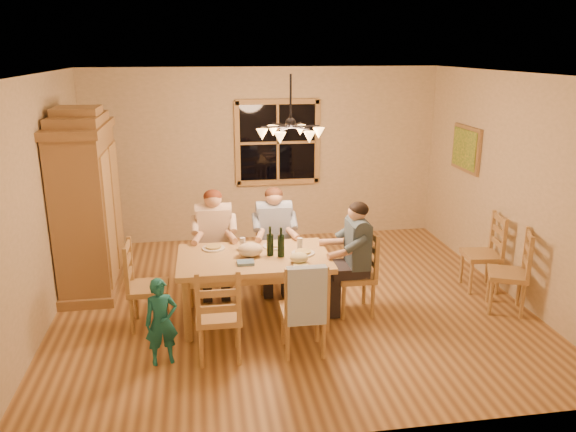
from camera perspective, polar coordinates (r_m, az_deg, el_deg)
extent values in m
plane|color=brown|center=(6.93, 0.24, -8.67)|extent=(5.50, 5.50, 0.00)
cube|color=white|center=(6.27, 0.27, 14.25)|extent=(5.50, 5.00, 0.02)
cube|color=#C0B088|center=(8.88, -2.37, 6.20)|extent=(5.50, 0.02, 2.70)
cube|color=#C0B088|center=(6.62, -23.96, 1.08)|extent=(0.02, 5.00, 2.70)
cube|color=#C0B088|center=(7.41, 21.76, 2.89)|extent=(0.02, 5.00, 2.70)
cube|color=black|center=(8.86, -1.07, 7.49)|extent=(1.20, 0.03, 1.20)
cube|color=#A07846|center=(8.84, -1.05, 7.47)|extent=(1.30, 0.06, 1.30)
cube|color=olive|center=(8.38, 17.66, 6.53)|extent=(0.04, 0.78, 0.64)
cube|color=#1E6B2D|center=(8.37, 17.47, 6.53)|extent=(0.02, 0.68, 0.54)
cylinder|color=black|center=(6.28, 0.27, 11.83)|extent=(0.02, 0.02, 0.53)
sphere|color=black|center=(6.31, 0.27, 9.43)|extent=(0.12, 0.12, 0.12)
cylinder|color=black|center=(6.34, 1.71, 9.10)|extent=(0.34, 0.02, 0.02)
cone|color=#FFB259|center=(6.39, 3.13, 8.41)|extent=(0.13, 0.13, 0.12)
cylinder|color=black|center=(6.46, 0.77, 9.25)|extent=(0.19, 0.31, 0.02)
cone|color=#FFB259|center=(6.62, 1.25, 8.73)|extent=(0.13, 0.13, 0.12)
cylinder|color=black|center=(6.44, -0.65, 9.22)|extent=(0.19, 0.31, 0.02)
cone|color=#FFB259|center=(6.57, -1.52, 8.67)|extent=(0.13, 0.13, 0.12)
cylinder|color=black|center=(6.29, -1.19, 9.04)|extent=(0.34, 0.02, 0.02)
cone|color=#FFB259|center=(6.28, -2.65, 8.28)|extent=(0.13, 0.13, 0.12)
cylinder|color=black|center=(6.17, -0.27, 8.89)|extent=(0.19, 0.31, 0.02)
cone|color=#FFB259|center=(6.03, -0.82, 7.94)|extent=(0.13, 0.13, 0.12)
cylinder|color=black|center=(6.19, 1.22, 8.92)|extent=(0.19, 0.31, 0.02)
cone|color=#FFB259|center=(6.09, 2.19, 8.01)|extent=(0.13, 0.13, 0.12)
cube|color=olive|center=(7.43, -19.70, 0.33)|extent=(0.60, 1.30, 2.00)
cube|color=olive|center=(7.22, -20.52, 8.35)|extent=(0.66, 1.40, 0.10)
cube|color=olive|center=(7.21, -20.60, 9.14)|extent=(0.58, 1.00, 0.12)
cube|color=olive|center=(7.20, -20.68, 9.92)|extent=(0.52, 0.55, 0.10)
cube|color=#A07846|center=(7.06, -17.69, -0.30)|extent=(0.03, 0.55, 1.60)
cube|color=#A07846|center=(7.69, -17.01, 1.12)|extent=(0.03, 0.55, 1.60)
cube|color=olive|center=(7.73, -19.02, -6.37)|extent=(0.66, 1.40, 0.12)
cube|color=tan|center=(6.25, -3.50, -4.33)|extent=(1.69, 1.04, 0.06)
cube|color=#A07846|center=(6.27, -3.48, -5.02)|extent=(1.54, 0.89, 0.10)
cylinder|color=#A07846|center=(6.01, -10.20, -9.43)|extent=(0.09, 0.09, 0.70)
cylinder|color=#A07846|center=(6.12, 3.88, -8.66)|extent=(0.09, 0.09, 0.70)
cylinder|color=#A07846|center=(6.76, -10.03, -6.37)|extent=(0.09, 0.09, 0.70)
cylinder|color=#A07846|center=(6.86, 2.43, -5.75)|extent=(0.09, 0.09, 0.70)
cube|color=#A07846|center=(7.07, -7.41, -4.32)|extent=(0.45, 0.43, 0.06)
cube|color=#A07846|center=(6.97, -7.50, -2.25)|extent=(0.38, 0.05, 0.54)
cube|color=#A07846|center=(7.11, -1.40, -4.04)|extent=(0.45, 0.43, 0.06)
cube|color=#A07846|center=(7.02, -1.41, -1.98)|extent=(0.38, 0.05, 0.54)
cube|color=#A07846|center=(5.62, -7.05, -10.08)|extent=(0.45, 0.43, 0.06)
cube|color=#A07846|center=(5.50, -7.15, -7.57)|extent=(0.38, 0.05, 0.54)
cube|color=#A07846|center=(5.69, 1.53, -9.59)|extent=(0.45, 0.43, 0.06)
cube|color=#A07846|center=(5.57, 1.55, -7.10)|extent=(0.38, 0.05, 0.54)
cube|color=#A07846|center=(6.37, -14.01, -7.11)|extent=(0.43, 0.45, 0.06)
cube|color=#A07846|center=(6.27, -14.18, -4.85)|extent=(0.05, 0.38, 0.54)
cube|color=#A07846|center=(6.54, 6.81, -6.07)|extent=(0.43, 0.45, 0.06)
cube|color=#A07846|center=(6.44, 6.89, -3.85)|extent=(0.05, 0.38, 0.54)
cube|color=beige|center=(6.94, -7.53, -1.31)|extent=(0.40, 0.22, 0.52)
cube|color=#262328|center=(7.04, -7.44, -3.71)|extent=(0.39, 0.42, 0.14)
sphere|color=tan|center=(6.83, -7.65, 1.72)|extent=(0.21, 0.21, 0.21)
ellipsoid|color=#592614|center=(6.82, -7.66, 1.96)|extent=(0.22, 0.22, 0.17)
cube|color=#2F4C82|center=(6.98, -1.42, -1.05)|extent=(0.40, 0.22, 0.52)
cube|color=#262328|center=(7.08, -1.40, -3.44)|extent=(0.39, 0.42, 0.14)
sphere|color=tan|center=(6.88, -1.44, 1.97)|extent=(0.21, 0.21, 0.21)
ellipsoid|color=#381E11|center=(6.87, -1.44, 2.21)|extent=(0.22, 0.22, 0.17)
cube|color=#3B4F5F|center=(6.40, 6.93, -2.85)|extent=(0.22, 0.40, 0.52)
cube|color=#262328|center=(6.51, 6.83, -5.42)|extent=(0.42, 0.39, 0.14)
sphere|color=tan|center=(6.28, 7.05, 0.42)|extent=(0.21, 0.21, 0.21)
ellipsoid|color=black|center=(6.28, 7.06, 0.68)|extent=(0.22, 0.22, 0.17)
cube|color=#AAC7E7|center=(5.41, 1.90, -8.10)|extent=(0.38, 0.10, 0.58)
cylinder|color=black|center=(6.20, -1.83, -2.56)|extent=(0.08, 0.08, 0.33)
cylinder|color=black|center=(6.16, -0.72, -2.67)|extent=(0.08, 0.08, 0.33)
cylinder|color=white|center=(6.49, -7.57, -3.26)|extent=(0.26, 0.26, 0.02)
cylinder|color=white|center=(6.50, -1.42, -3.08)|extent=(0.26, 0.26, 0.02)
cylinder|color=white|center=(6.28, 1.54, -3.79)|extent=(0.26, 0.26, 0.02)
cylinder|color=silver|center=(6.42, -4.63, -2.81)|extent=(0.06, 0.06, 0.14)
cylinder|color=silver|center=(6.39, 1.21, -2.84)|extent=(0.06, 0.06, 0.14)
ellipsoid|color=#CBC487|center=(6.02, 1.14, -4.26)|extent=(0.20, 0.20, 0.11)
cube|color=slate|center=(6.01, -4.34, -4.75)|extent=(0.18, 0.14, 0.03)
ellipsoid|color=beige|center=(6.21, -3.87, -3.43)|extent=(0.28, 0.22, 0.15)
imported|color=#196C71|center=(5.63, -12.74, -10.44)|extent=(0.36, 0.27, 0.88)
cube|color=#A07846|center=(7.02, 21.39, -5.55)|extent=(0.56, 0.57, 0.06)
cube|color=#A07846|center=(6.92, 21.62, -3.48)|extent=(0.20, 0.37, 0.54)
cube|color=#A07846|center=(7.53, 19.02, -3.80)|extent=(0.47, 0.49, 0.06)
cube|color=#A07846|center=(7.44, 19.21, -1.85)|extent=(0.10, 0.38, 0.54)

